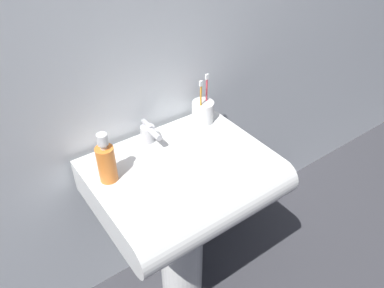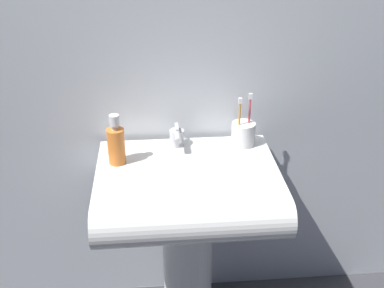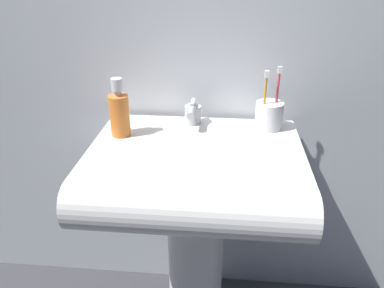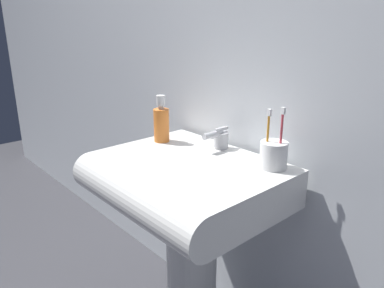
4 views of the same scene
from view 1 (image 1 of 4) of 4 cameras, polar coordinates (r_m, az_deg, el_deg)
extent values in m
plane|color=#38383D|center=(1.80, -1.50, -20.80)|extent=(6.00, 6.00, 0.00)
cylinder|color=white|center=(1.55, -1.68, -14.84)|extent=(0.18, 0.18, 0.61)
cube|color=white|center=(1.28, -1.97, -4.72)|extent=(0.59, 0.42, 0.12)
cylinder|color=white|center=(1.16, 3.89, -10.28)|extent=(0.59, 0.12, 0.12)
cylinder|color=#B7B7BC|center=(1.32, -6.75, 1.58)|extent=(0.05, 0.05, 0.06)
cylinder|color=#B7B7BC|center=(1.28, -5.91, 1.76)|extent=(0.02, 0.08, 0.02)
cube|color=#B7B7BC|center=(1.30, -6.88, 3.04)|extent=(0.01, 0.06, 0.01)
cylinder|color=white|center=(1.41, 1.66, 4.92)|extent=(0.08, 0.08, 0.08)
cylinder|color=orange|center=(1.37, 1.34, 6.17)|extent=(0.01, 0.01, 0.15)
cube|color=white|center=(1.33, 1.39, 9.22)|extent=(0.01, 0.01, 0.02)
cylinder|color=#D83F4C|center=(1.40, 2.21, 7.03)|extent=(0.01, 0.01, 0.16)
cube|color=white|center=(1.35, 2.30, 10.21)|extent=(0.01, 0.01, 0.02)
cylinder|color=orange|center=(1.16, -12.87, -3.00)|extent=(0.06, 0.06, 0.12)
cylinder|color=silver|center=(1.12, -13.33, -0.35)|extent=(0.02, 0.02, 0.01)
cylinder|color=silver|center=(1.11, -13.51, 0.68)|extent=(0.03, 0.03, 0.04)
camera|label=2|loc=(0.68, 103.10, -9.31)|focal=45.00mm
camera|label=3|loc=(0.69, 54.53, -8.83)|focal=35.00mm
camera|label=4|loc=(1.40, 50.17, 8.77)|focal=35.00mm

